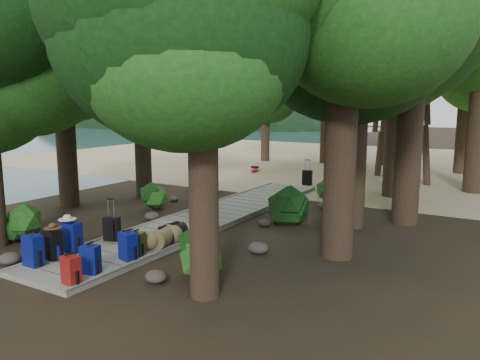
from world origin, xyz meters
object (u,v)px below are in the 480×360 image
Objects in this scene: backpack_left_a at (33,249)px; kayak at (255,168)px; backpack_right_b at (90,258)px; duffel_right_khaki at (163,237)px; backpack_right_d at (136,242)px; backpack_left_b at (52,243)px; backpack_right_a at (71,269)px; backpack_right_c at (128,245)px; lone_suitcase_on_sand at (307,178)px; sun_lounger at (394,177)px; duffel_right_black at (173,232)px; backpack_left_c at (72,236)px; suitcase_on_boardwalk at (112,229)px.

kayak is (-2.85, 14.67, -0.30)m from backpack_left_a.
backpack_right_b is 0.93× the size of duffel_right_khaki.
backpack_left_a reaches higher than backpack_right_d.
kayak is at bearing 103.01° from backpack_left_b.
backpack_right_a is 0.19× the size of kayak.
backpack_right_c reaches higher than lone_suitcase_on_sand.
sun_lounger is (4.07, 13.86, -0.12)m from backpack_left_b.
sun_lounger is at bearing -24.45° from kayak.
duffel_right_khaki reaches higher than kayak.
backpack_right_a is 0.92× the size of duffel_right_black.
backpack_left_c is 1.50m from backpack_right_d.
kayak is (-4.20, 11.80, -0.14)m from duffel_right_black.
backpack_right_c is (1.48, 0.24, -0.04)m from backpack_left_c.
backpack_left_a is 1.04m from backpack_left_c.
backpack_left_b is at bearing -109.99° from suitcase_on_boardwalk.
backpack_right_c reaches higher than backpack_right_d.
backpack_left_c is 1.20× the size of backpack_right_b.
backpack_left_b is 1.03× the size of duffel_right_khaki.
backpack_right_c is at bearing -103.63° from duffel_right_khaki.
backpack_left_b reaches higher than backpack_right_d.
backpack_left_b is at bearing -100.37° from kayak.
backpack_right_c is 1.19× the size of backpack_right_d.
duffel_right_black is at bearing 65.63° from backpack_left_a.
backpack_right_c is (-0.06, 1.55, 0.03)m from backpack_right_a.
backpack_left_a is at bearing -139.34° from backpack_right_d.
backpack_left_a is 2.12m from suitcase_on_boardwalk.
kayak is (-4.27, 13.39, -0.27)m from backpack_right_c.
kayak is (-4.20, 14.37, -0.25)m from backpack_right_b.
lone_suitcase_on_sand is 4.48m from kayak.
suitcase_on_boardwalk is (-1.28, 1.82, -0.02)m from backpack_right_b.
duffel_right_black is at bearing 62.16° from backpack_left_b.
backpack_left_b is 1.07× the size of duffel_right_black.
backpack_left_c reaches higher than backpack_right_a.
backpack_right_d is (1.32, 1.62, -0.08)m from backpack_left_a.
backpack_left_c is 1.13× the size of backpack_right_c.
backpack_left_a reaches higher than suitcase_on_boardwalk.
backpack_left_b is 0.93× the size of backpack_left_c.
backpack_right_a is 1.90m from backpack_right_d.
backpack_left_a is 1.08× the size of backpack_right_c.
backpack_right_b is (-0.12, 0.57, 0.01)m from backpack_right_a.
duffel_right_black is at bearing -95.25° from lone_suitcase_on_sand.
suitcase_on_boardwalk reaches higher than backpack_right_d.
kayak is (-2.84, 14.19, -0.29)m from backpack_left_b.
backpack_right_d is 10.70m from lone_suitcase_on_sand.
duffel_right_black is at bearing 13.21° from suitcase_on_boardwalk.
duffel_right_black is 1.05× the size of lone_suitcase_on_sand.
backpack_left_a is 1.07× the size of duffel_right_khaki.
suitcase_on_boardwalk reaches higher than sun_lounger.
suitcase_on_boardwalk is at bearing 109.12° from backpack_right_b.
suitcase_on_boardwalk reaches higher than duffel_right_black.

